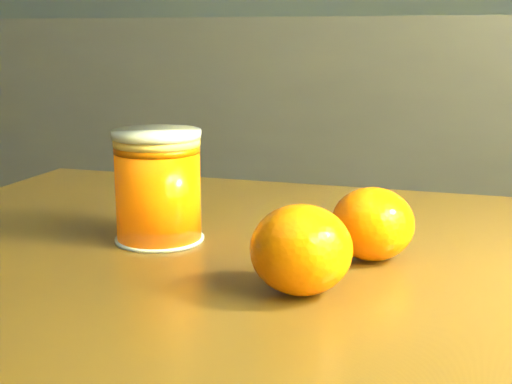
% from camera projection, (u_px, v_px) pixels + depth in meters
% --- Properties ---
extents(kitchen_counter, '(3.15, 0.60, 0.90)m').
position_uv_depth(kitchen_counter, '(134.00, 194.00, 1.90)').
color(kitchen_counter, '#454549').
rests_on(kitchen_counter, ground).
extents(juice_glass, '(0.08, 0.08, 0.09)m').
position_uv_depth(juice_glass, '(158.00, 187.00, 0.61)').
color(juice_glass, '#FF6405').
rests_on(juice_glass, table).
extents(orange_front, '(0.09, 0.09, 0.06)m').
position_uv_depth(orange_front, '(301.00, 250.00, 0.49)').
color(orange_front, orange).
rests_on(orange_front, table).
extents(orange_back, '(0.08, 0.08, 0.06)m').
position_uv_depth(orange_back, '(373.00, 224.00, 0.56)').
color(orange_back, orange).
rests_on(orange_back, table).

